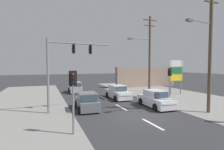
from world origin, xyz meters
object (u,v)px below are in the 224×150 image
object	(u,v)px
pedestal_signal_left_kerb	(73,92)
utility_pole_midground_right	(149,54)
sedan_kerbside_parked	(155,99)
sedan_oncoming_mid	(118,93)
hatchback_crossing_left	(75,88)
traffic_signal_mast	(64,62)
shopping_plaza_sign	(176,72)
hatchback_receding_far	(87,102)
utility_pole_foreground_right	(209,47)
pedestal_signal_right_kerb	(170,79)

from	to	relation	value
pedestal_signal_left_kerb	utility_pole_midground_right	bearing A→B (deg)	38.85
pedestal_signal_left_kerb	sedan_kerbside_parked	world-z (taller)	pedestal_signal_left_kerb
sedan_oncoming_mid	hatchback_crossing_left	size ratio (longest dim) A/B	1.14
traffic_signal_mast	shopping_plaza_sign	size ratio (longest dim) A/B	1.30
utility_pole_midground_right	hatchback_receding_far	size ratio (longest dim) A/B	2.61
utility_pole_midground_right	hatchback_crossing_left	size ratio (longest dim) A/B	2.61
utility_pole_foreground_right	shopping_plaza_sign	xyz separation A→B (m)	(4.13, 8.36, -2.37)
traffic_signal_mast	shopping_plaza_sign	bearing A→B (deg)	14.15
traffic_signal_mast	utility_pole_foreground_right	bearing A→B (deg)	-23.20
utility_pole_midground_right	traffic_signal_mast	size ratio (longest dim) A/B	1.61
pedestal_signal_right_kerb	hatchback_receding_far	bearing A→B (deg)	-178.44
utility_pole_foreground_right	traffic_signal_mast	xyz separation A→B (m)	(-10.75, 4.61, -1.21)
pedestal_signal_left_kerb	shopping_plaza_sign	size ratio (longest dim) A/B	0.77
pedestal_signal_right_kerb	shopping_plaza_sign	xyz separation A→B (m)	(3.95, 3.52, 0.57)
sedan_oncoming_mid	pedestal_signal_left_kerb	bearing A→B (deg)	-126.22
utility_pole_foreground_right	sedan_kerbside_parked	bearing A→B (deg)	129.27
traffic_signal_mast	pedestal_signal_right_kerb	size ratio (longest dim) A/B	1.69
shopping_plaza_sign	hatchback_receding_far	bearing A→B (deg)	-163.84
hatchback_crossing_left	sedan_kerbside_parked	bearing A→B (deg)	-64.50
traffic_signal_mast	hatchback_receding_far	distance (m)	3.92
pedestal_signal_left_kerb	traffic_signal_mast	bearing A→B (deg)	88.70
utility_pole_midground_right	utility_pole_foreground_right	bearing A→B (deg)	-85.45
traffic_signal_mast	sedan_kerbside_parked	distance (m)	8.86
pedestal_signal_left_kerb	sedan_kerbside_parked	distance (m)	9.21
traffic_signal_mast	sedan_oncoming_mid	size ratio (longest dim) A/B	1.41
pedestal_signal_right_kerb	hatchback_crossing_left	world-z (taller)	pedestal_signal_right_kerb
shopping_plaza_sign	utility_pole_foreground_right	bearing A→B (deg)	-116.30
utility_pole_foreground_right	shopping_plaza_sign	bearing A→B (deg)	63.70
hatchback_receding_far	sedan_oncoming_mid	size ratio (longest dim) A/B	0.88
hatchback_receding_far	hatchback_crossing_left	distance (m)	10.25
shopping_plaza_sign	sedan_kerbside_parked	size ratio (longest dim) A/B	1.07
hatchback_receding_far	sedan_oncoming_mid	xyz separation A→B (m)	(4.54, 3.75, 0.00)
sedan_kerbside_parked	hatchback_receding_far	distance (m)	6.32
utility_pole_foreground_right	pedestal_signal_right_kerb	size ratio (longest dim) A/B	2.80
utility_pole_foreground_right	shopping_plaza_sign	distance (m)	9.62
hatchback_receding_far	pedestal_signal_left_kerb	bearing A→B (deg)	-111.10
traffic_signal_mast	pedestal_signal_right_kerb	distance (m)	11.07
hatchback_receding_far	sedan_kerbside_parked	bearing A→B (deg)	-11.83
traffic_signal_mast	shopping_plaza_sign	world-z (taller)	traffic_signal_mast
traffic_signal_mast	hatchback_crossing_left	bearing A→B (deg)	75.90
utility_pole_midground_right	pedestal_signal_left_kerb	size ratio (longest dim) A/B	2.72
utility_pole_foreground_right	hatchback_crossing_left	bearing A→B (deg)	118.93
sedan_kerbside_parked	sedan_oncoming_mid	xyz separation A→B (m)	(-1.64, 5.05, 0.00)
utility_pole_foreground_right	sedan_oncoming_mid	distance (m)	10.49
utility_pole_midground_right	traffic_signal_mast	world-z (taller)	utility_pole_midground_right
shopping_plaza_sign	sedan_kerbside_parked	bearing A→B (deg)	-143.43
sedan_kerbside_parked	sedan_oncoming_mid	bearing A→B (deg)	108.02
pedestal_signal_left_kerb	shopping_plaza_sign	bearing A→B (deg)	30.77
traffic_signal_mast	hatchback_crossing_left	distance (m)	11.07
utility_pole_midground_right	hatchback_receding_far	bearing A→B (deg)	-159.46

